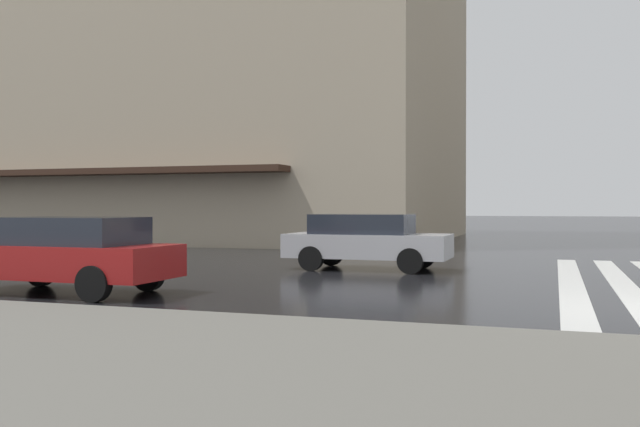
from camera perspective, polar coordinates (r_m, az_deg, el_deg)
The scene contains 3 objects.
haussmann_block_mid at distance 39.28m, azimuth -11.97°, elevation 14.29°, with size 18.64×28.95×22.32m.
car_red at distance 13.64m, azimuth -20.07°, elevation -3.03°, with size 1.85×4.10×1.41m.
car_silver at distance 17.72m, azimuth 3.83°, elevation -2.17°, with size 1.85×4.10×1.41m.
Camera 1 is at (-11.61, 1.53, 1.61)m, focal length 39.01 mm.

